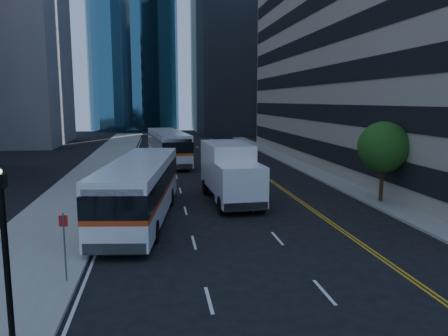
# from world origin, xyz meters

# --- Properties ---
(ground) EXTENTS (160.00, 160.00, 0.00)m
(ground) POSITION_xyz_m (0.00, 0.00, 0.00)
(ground) COLOR black
(ground) RESTS_ON ground
(sidewalk_west) EXTENTS (5.00, 90.00, 0.15)m
(sidewalk_west) POSITION_xyz_m (-10.50, 25.00, 0.07)
(sidewalk_west) COLOR gray
(sidewalk_west) RESTS_ON ground
(sidewalk_east) EXTENTS (2.00, 90.00, 0.15)m
(sidewalk_east) POSITION_xyz_m (9.00, 25.00, 0.07)
(sidewalk_east) COLOR gray
(sidewalk_east) RESTS_ON ground
(street_tree) EXTENTS (3.20, 3.20, 5.10)m
(street_tree) POSITION_xyz_m (9.00, 8.00, 3.64)
(street_tree) COLOR #332114
(street_tree) RESTS_ON sidewalk_east
(lamp_post) EXTENTS (0.28, 0.28, 4.56)m
(lamp_post) POSITION_xyz_m (-9.00, -6.00, 2.72)
(lamp_post) COLOR black
(lamp_post) RESTS_ON sidewalk_west
(bus_front) EXTENTS (4.46, 13.13, 3.32)m
(bus_front) POSITION_xyz_m (-6.05, 6.22, 1.81)
(bus_front) COLOR white
(bus_front) RESTS_ON ground
(bus_rear) EXTENTS (4.32, 13.33, 3.38)m
(bus_rear) POSITION_xyz_m (-4.00, 28.18, 1.84)
(bus_rear) COLOR silver
(bus_rear) RESTS_ON ground
(box_truck) EXTENTS (3.12, 7.97, 3.75)m
(box_truck) POSITION_xyz_m (-0.45, 9.96, 1.97)
(box_truck) COLOR white
(box_truck) RESTS_ON ground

